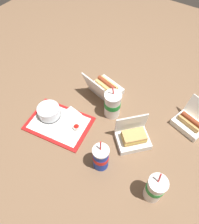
{
  "coord_description": "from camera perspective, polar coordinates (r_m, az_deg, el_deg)",
  "views": [
    {
      "loc": [
        -0.42,
        0.69,
        1.11
      ],
      "look_at": [
        0.02,
        0.03,
        0.05
      ],
      "focal_mm": 35.0,
      "sensor_mm": 36.0,
      "label": 1
    }
  ],
  "objects": [
    {
      "name": "plastic_fork",
      "position": [
        1.29,
        -10.16,
        -6.56
      ],
      "size": [
        0.1,
        0.07,
        0.0
      ],
      "primitive_type": "cube",
      "rotation": [
        0.0,
        0.0,
        0.57
      ],
      "color": "white",
      "rests_on": "food_tray"
    },
    {
      "name": "clamshell_sandwich_back",
      "position": [
        1.25,
        8.74,
        -6.64
      ],
      "size": [
        0.22,
        0.23,
        0.17
      ],
      "color": "white",
      "rests_on": "ground_plane"
    },
    {
      "name": "napkin_stack",
      "position": [
        1.36,
        -7.53,
        -0.8
      ],
      "size": [
        0.11,
        0.11,
        0.0
      ],
      "primitive_type": "cube",
      "rotation": [
        0.0,
        0.0,
        -0.13
      ],
      "color": "white",
      "rests_on": "food_tray"
    },
    {
      "name": "soda_cup_back",
      "position": [
        1.1,
        14.27,
        -18.81
      ],
      "size": [
        0.09,
        0.09,
        0.24
      ],
      "color": "white",
      "rests_on": "ground_plane"
    },
    {
      "name": "food_tray",
      "position": [
        1.35,
        -10.51,
        -2.98
      ],
      "size": [
        0.41,
        0.31,
        0.01
      ],
      "color": "red",
      "rests_on": "ground_plane"
    },
    {
      "name": "clamshell_hotdog_front",
      "position": [
        1.46,
        1.48,
        6.37
      ],
      "size": [
        0.24,
        0.24,
        0.18
      ],
      "color": "white",
      "rests_on": "ground_plane"
    },
    {
      "name": "soda_cup_corner",
      "position": [
        1.31,
        3.39,
        1.98
      ],
      "size": [
        0.1,
        0.1,
        0.24
      ],
      "color": "white",
      "rests_on": "ground_plane"
    },
    {
      "name": "ketchup_cup",
      "position": [
        1.3,
        -6.06,
        -4.02
      ],
      "size": [
        0.04,
        0.04,
        0.02
      ],
      "color": "white",
      "rests_on": "food_tray"
    },
    {
      "name": "soda_cup_center",
      "position": [
        1.13,
        0.34,
        -11.78
      ],
      "size": [
        0.09,
        0.09,
        0.23
      ],
      "color": "#1938B7",
      "rests_on": "ground_plane"
    },
    {
      "name": "clamshell_hotdog_corner",
      "position": [
        1.4,
        22.66,
        -2.57
      ],
      "size": [
        0.22,
        0.21,
        0.16
      ],
      "color": "white",
      "rests_on": "ground_plane"
    },
    {
      "name": "cake_container",
      "position": [
        1.36,
        -13.05,
        0.03
      ],
      "size": [
        0.14,
        0.14,
        0.07
      ],
      "color": "black",
      "rests_on": "food_tray"
    },
    {
      "name": "ground_plane",
      "position": [
        1.37,
        1.53,
        -0.74
      ],
      "size": [
        3.2,
        3.2,
        0.0
      ],
      "primitive_type": "plane",
      "color": "brown"
    }
  ]
}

